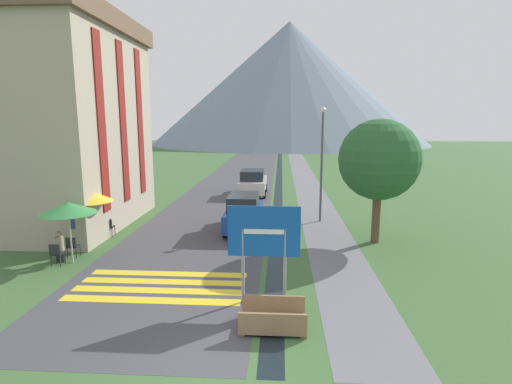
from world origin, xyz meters
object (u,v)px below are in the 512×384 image
(hotel_building, at_px, (63,114))
(tree_by_path, at_px, (379,160))
(cafe_chair_far_left, at_px, (109,226))
(parked_car_far, at_px, (253,182))
(cafe_umbrella_middle_yellow, at_px, (90,196))
(cafe_umbrella_front_green, at_px, (68,208))
(person_standing_terrace, at_px, (74,226))
(road_sign, at_px, (264,239))
(streetlamp, at_px, (322,156))
(cafe_chair_middle, at_px, (92,233))
(person_seated_far, at_px, (94,224))
(footbridge, at_px, (273,319))
(cafe_chair_near_left, at_px, (72,245))
(cafe_chair_nearest, at_px, (56,253))
(parked_car_near, at_px, (244,213))
(cafe_chair_far_right, at_px, (107,225))
(person_seated_near, at_px, (60,245))

(hotel_building, xyz_separation_m, tree_by_path, (14.94, -2.16, -1.96))
(hotel_building, distance_m, cafe_chair_far_left, 6.19)
(parked_car_far, xyz_separation_m, cafe_umbrella_middle_yellow, (-6.05, -12.18, 1.23))
(cafe_umbrella_front_green, height_order, person_standing_terrace, cafe_umbrella_front_green)
(road_sign, height_order, streetlamp, streetlamp)
(cafe_chair_middle, distance_m, person_standing_terrace, 1.12)
(hotel_building, height_order, person_seated_far, hotel_building)
(road_sign, xyz_separation_m, footbridge, (0.30, -1.40, -1.72))
(cafe_umbrella_front_green, height_order, streetlamp, streetlamp)
(cafe_chair_near_left, bearing_deg, footbridge, -6.72)
(person_seated_far, height_order, tree_by_path, tree_by_path)
(hotel_building, relative_size, cafe_umbrella_front_green, 4.45)
(person_standing_terrace, xyz_separation_m, tree_by_path, (12.52, 2.07, 2.57))
(cafe_chair_nearest, bearing_deg, cafe_umbrella_front_green, 63.90)
(road_sign, xyz_separation_m, tree_by_path, (4.64, 6.29, 1.69))
(cafe_umbrella_front_green, bearing_deg, cafe_chair_nearest, -132.37)
(footbridge, bearing_deg, parked_car_near, 99.92)
(cafe_umbrella_front_green, xyz_separation_m, person_seated_far, (-0.56, 3.03, -1.44))
(footbridge, relative_size, parked_car_far, 0.40)
(road_sign, xyz_separation_m, cafe_chair_far_right, (-7.56, 6.43, -1.43))
(cafe_chair_middle, relative_size, cafe_chair_nearest, 1.00)
(road_sign, distance_m, parked_car_near, 7.93)
(cafe_chair_near_left, distance_m, cafe_chair_far_right, 2.99)
(streetlamp, bearing_deg, person_seated_far, -159.75)
(person_seated_near, relative_size, person_standing_terrace, 0.66)
(hotel_building, distance_m, tree_by_path, 15.22)
(footbridge, relative_size, cafe_chair_far_left, 2.00)
(cafe_chair_middle, height_order, cafe_chair_far_right, same)
(hotel_building, distance_m, cafe_chair_far_right, 6.12)
(cafe_chair_far_left, relative_size, cafe_umbrella_front_green, 0.37)
(footbridge, bearing_deg, person_seated_near, 151.85)
(hotel_building, height_order, road_sign, hotel_building)
(tree_by_path, bearing_deg, person_standing_terrace, -170.60)
(cafe_umbrella_front_green, xyz_separation_m, person_standing_terrace, (-0.50, 1.24, -1.04))
(footbridge, distance_m, cafe_umbrella_front_green, 9.03)
(cafe_umbrella_front_green, distance_m, person_seated_near, 1.50)
(cafe_chair_near_left, bearing_deg, tree_by_path, 37.88)
(cafe_chair_middle, bearing_deg, cafe_chair_far_left, 82.00)
(cafe_umbrella_front_green, xyz_separation_m, streetlamp, (9.95, 6.91, 1.37))
(footbridge, distance_m, parked_car_far, 18.81)
(cafe_chair_middle, distance_m, cafe_chair_far_right, 1.28)
(road_sign, distance_m, cafe_umbrella_middle_yellow, 9.16)
(footbridge, distance_m, person_seated_near, 9.22)
(cafe_chair_far_left, bearing_deg, person_standing_terrace, -85.27)
(footbridge, xyz_separation_m, cafe_umbrella_front_green, (-7.67, 4.38, 1.88))
(parked_car_near, relative_size, streetlamp, 0.68)
(person_seated_near, bearing_deg, parked_car_far, 66.40)
(cafe_chair_middle, distance_m, cafe_chair_far_left, 1.24)
(person_seated_far, bearing_deg, cafe_umbrella_front_green, -79.61)
(cafe_chair_nearest, bearing_deg, cafe_umbrella_middle_yellow, 102.95)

